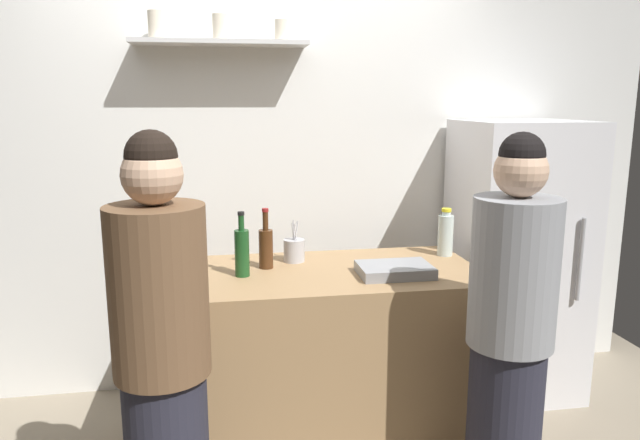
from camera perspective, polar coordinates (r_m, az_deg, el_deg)
name	(u,v)px	position (r m, az deg, el deg)	size (l,w,h in m)	color
back_wall_assembly	(258,170)	(3.51, -5.97, 4.84)	(4.80, 0.32, 2.60)	white
refrigerator	(516,259)	(3.63, 18.41, -3.62)	(0.67, 0.66, 1.60)	white
counter	(320,357)	(3.02, 0.00, -13.13)	(1.55, 0.76, 0.90)	#9E7A51
baking_pan	(395,270)	(2.81, 7.23, -4.80)	(0.34, 0.24, 0.05)	gray
utensil_holder	(294,250)	(3.01, -2.52, -2.92)	(0.11, 0.11, 0.22)	#B2B2B7
wine_bottle_green_glass	(242,251)	(2.77, -7.54, -3.00)	(0.07, 0.07, 0.31)	#19471E
wine_bottle_amber_glass	(266,247)	(2.89, -5.24, -2.57)	(0.07, 0.07, 0.30)	#472814
water_bottle_plastic	(445,234)	(3.18, 12.02, -1.34)	(0.08, 0.08, 0.25)	silver
person_grey_hoodie	(510,336)	(2.52, 17.83, -10.65)	(0.34, 0.34, 1.59)	#262633
person_brown_jacket	(163,363)	(2.22, -14.94, -13.22)	(0.34, 0.34, 1.62)	#262633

